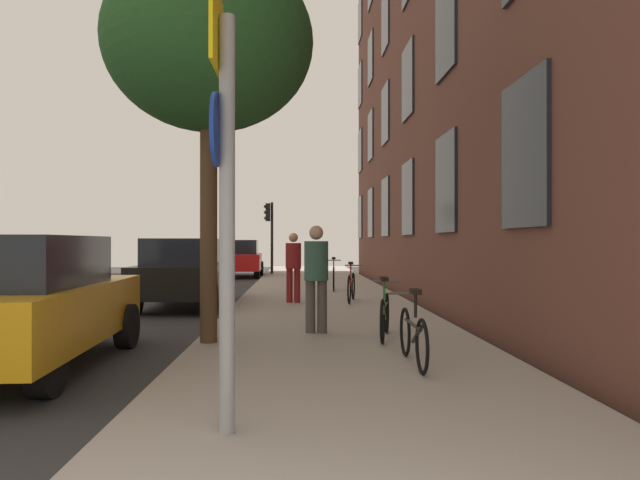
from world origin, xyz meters
TOP-DOWN VIEW (x-y plane):
  - ground_plane at (-2.40, 15.00)m, footprint 41.80×41.80m
  - road_asphalt at (-4.50, 15.00)m, footprint 7.00×38.00m
  - sidewalk at (1.10, 15.00)m, footprint 4.20×38.00m
  - sign_post at (-0.06, 3.02)m, footprint 0.16×0.60m
  - traffic_light at (-0.80, 25.79)m, footprint 0.43×0.24m
  - tree_near at (-0.78, 7.15)m, footprint 2.99×2.99m
  - bicycle_0 at (1.84, 5.47)m, footprint 0.42×1.66m
  - bicycle_1 at (1.79, 7.41)m, footprint 0.50×1.63m
  - bicycle_2 at (1.77, 12.92)m, footprint 0.47×1.71m
  - bicycle_3 at (1.54, 16.34)m, footprint 0.42×1.65m
  - pedestrian_0 at (0.78, 8.01)m, footprint 0.52×0.52m
  - pedestrian_1 at (0.38, 12.78)m, footprint 0.50×0.50m
  - car_0 at (-2.77, 5.88)m, footprint 1.91×4.48m
  - car_1 at (-2.19, 12.91)m, footprint 1.85×4.30m
  - car_2 at (-2.01, 25.07)m, footprint 1.85×4.02m

SIDE VIEW (x-z plane):
  - ground_plane at x=-2.40m, z-range 0.00..0.00m
  - road_asphalt at x=-4.50m, z-range 0.00..0.01m
  - sidewalk at x=1.10m, z-range 0.00..0.12m
  - bicycle_0 at x=1.84m, z-range 0.02..0.92m
  - bicycle_1 at x=1.79m, z-range 0.02..0.94m
  - bicycle_2 at x=1.77m, z-range 0.02..0.98m
  - bicycle_3 at x=1.54m, z-range 0.01..1.00m
  - car_2 at x=-2.01m, z-range 0.03..1.65m
  - car_0 at x=-2.77m, z-range 0.03..1.65m
  - car_1 at x=-2.19m, z-range 0.03..1.65m
  - pedestrian_1 at x=0.38m, z-range 0.24..1.88m
  - pedestrian_0 at x=0.78m, z-range 0.24..1.93m
  - sign_post at x=-0.06m, z-range 0.37..3.70m
  - traffic_light at x=-0.80m, z-range 0.72..3.94m
  - tree_near at x=-0.78m, z-range 1.61..7.18m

